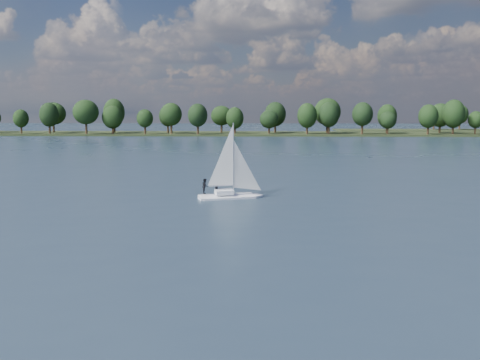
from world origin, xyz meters
name	(u,v)px	position (x,y,z in m)	size (l,w,h in m)	color
ground	(213,154)	(0.00, 100.00, 0.00)	(700.00, 700.00, 0.00)	#233342
far_shore	(236,134)	(0.00, 212.00, 0.00)	(660.00, 40.00, 1.50)	black
sailboat	(227,177)	(7.61, 36.07, 2.47)	(6.96, 3.97, 8.84)	white
treeline	(205,116)	(-13.42, 208.40, 8.09)	(562.97, 73.67, 18.47)	black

